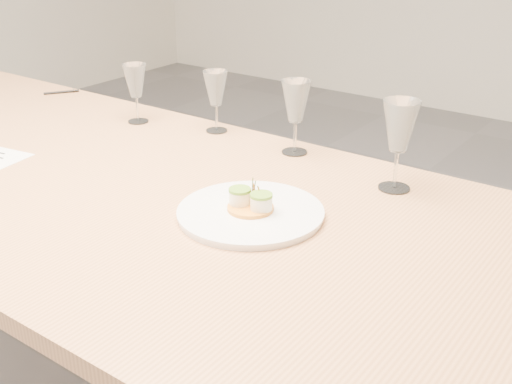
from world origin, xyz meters
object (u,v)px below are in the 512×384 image
Objects in this scene: wine_glass_0 at (135,82)px; wine_glass_2 at (296,103)px; ballpoint_pen at (62,92)px; wine_glass_3 at (400,128)px; wine_glass_1 at (216,90)px; dinner_plate at (251,211)px; dining_table at (103,198)px.

wine_glass_2 reaches higher than wine_glass_0.
wine_glass_3 is at bearing -60.19° from ballpoint_pen.
ballpoint_pen is 0.50× the size of wine_glass_3.
ballpoint_pen is at bearing 170.83° from wine_glass_0.
wine_glass_1 is 0.61m from wine_glass_3.
wine_glass_3 reaches higher than dinner_plate.
wine_glass_2 reaches higher than wine_glass_1.
wine_glass_1 is (0.03, 0.43, 0.19)m from dining_table.
wine_glass_1 is at bearing -56.70° from ballpoint_pen.
wine_glass_2 is at bearing 168.60° from wine_glass_3.
wine_glass_2 is (1.00, -0.02, 0.13)m from ballpoint_pen.
wine_glass_1 reaches higher than dining_table.
dinner_plate is at bearing -70.43° from wine_glass_2.
wine_glass_1 is at bearing 86.65° from dining_table.
wine_glass_2 is 0.93× the size of wine_glass_3.
wine_glass_3 is at bearing -0.50° from wine_glass_0.
wine_glass_0 is at bearing 179.50° from wine_glass_3.
wine_glass_3 is (0.61, -0.08, 0.02)m from wine_glass_1.
wine_glass_1 is at bearing 136.56° from dinner_plate.
wine_glass_1 is at bearing 172.38° from wine_glass_3.
wine_glass_1 reaches higher than dinner_plate.
wine_glass_3 is (0.86, -0.01, 0.02)m from wine_glass_0.
dinner_plate is 1.21m from ballpoint_pen.
dining_table is 0.46m from wine_glass_0.
dinner_plate is 0.43m from wine_glass_2.
wine_glass_2 is (0.31, 0.41, 0.21)m from dining_table.
dining_table is at bearing -93.35° from wine_glass_1.
wine_glass_0 is 0.84× the size of wine_glass_3.
dinner_plate is at bearing 3.66° from dining_table.
dining_table is 13.32× the size of wine_glass_0.
wine_glass_1 is at bearing 176.71° from wine_glass_2.
dining_table is at bearing -88.51° from ballpoint_pen.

